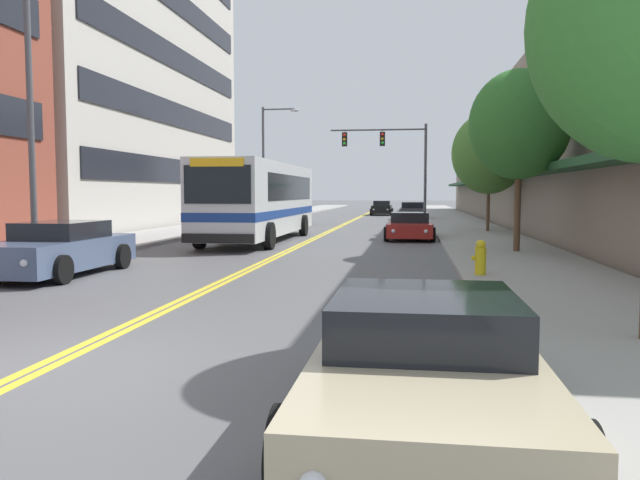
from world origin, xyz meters
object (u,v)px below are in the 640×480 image
car_black_moving_lead (382,208)px  street_tree_right_mid (519,125)px  car_beige_parked_right_foreground (425,368)px  car_dark_grey_parked_right_mid (412,211)px  car_red_parked_right_far (410,227)px  street_lamp_left_far (269,154)px  city_bus (261,198)px  traffic_signal_mast (393,153)px  car_silver_parked_left_mid (278,214)px  street_lamp_left_near (44,99)px  car_slate_blue_parked_left_far (59,250)px  fire_hydrant (480,257)px  street_tree_right_far (489,153)px

car_black_moving_lead → street_tree_right_mid: size_ratio=0.78×
car_beige_parked_right_foreground → car_dark_grey_parked_right_mid: 43.24m
car_red_parked_right_far → street_lamp_left_far: street_lamp_left_far is taller
city_bus → traffic_signal_mast: 16.44m
city_bus → car_silver_parked_left_mid: 14.01m
car_dark_grey_parked_right_mid → street_lamp_left_near: (-9.31, -33.78, 3.81)m
car_slate_blue_parked_left_far → street_lamp_left_near: (-0.46, 0.32, 3.80)m
city_bus → fire_hydrant: (8.05, -11.21, -1.31)m
car_red_parked_right_far → car_black_moving_lead: car_black_moving_lead is taller
car_dark_grey_parked_right_mid → traffic_signal_mast: 8.19m
car_dark_grey_parked_right_mid → street_tree_right_far: street_tree_right_far is taller
street_tree_right_far → street_tree_right_mid: bearing=-91.9°
traffic_signal_mast → street_tree_right_mid: size_ratio=1.10×
car_silver_parked_left_mid → street_lamp_left_far: 3.97m
city_bus → car_dark_grey_parked_right_mid: bearing=73.7°
city_bus → street_tree_right_far: size_ratio=2.01×
car_dark_grey_parked_right_mid → car_black_moving_lead: size_ratio=0.90×
car_dark_grey_parked_right_mid → fire_hydrant: size_ratio=5.05×
car_black_moving_lead → street_lamp_left_far: (-6.57, -17.65, 3.94)m
car_slate_blue_parked_left_far → car_black_moving_lead: size_ratio=1.06×
car_beige_parked_right_foreground → car_red_parked_right_far: size_ratio=0.99×
car_red_parked_right_far → street_tree_right_mid: size_ratio=0.73×
car_slate_blue_parked_left_far → car_beige_parked_right_foreground: car_slate_blue_parked_left_far is taller
street_lamp_left_far → car_red_parked_right_far: bearing=-52.9°
car_black_moving_lead → city_bus: bearing=-96.8°
street_lamp_left_near → street_tree_right_far: street_lamp_left_near is taller
car_black_moving_lead → street_lamp_left_far: street_lamp_left_far is taller
city_bus → street_tree_right_far: (10.27, 6.20, 2.19)m
car_black_moving_lead → traffic_signal_mast: 16.64m
street_lamp_left_near → fire_hydrant: size_ratio=8.89×
city_bus → street_lamp_left_near: street_lamp_left_near is taller
fire_hydrant → car_dark_grey_parked_right_mid: bearing=92.6°
street_lamp_left_far → street_tree_right_mid: size_ratio=1.28×
car_slate_blue_parked_left_far → street_lamp_left_near: bearing=145.4°
street_tree_right_mid → fire_hydrant: size_ratio=7.23×
city_bus → street_lamp_left_near: bearing=-103.7°
fire_hydrant → car_beige_parked_right_foreground: bearing=-98.8°
car_dark_grey_parked_right_mid → car_red_parked_right_far: size_ratio=0.96×
car_silver_parked_left_mid → traffic_signal_mast: 8.55m
car_dark_grey_parked_right_mid → car_black_moving_lead: 9.50m
car_slate_blue_parked_left_far → car_beige_parked_right_foreground: (8.89, -9.15, -0.07)m
car_slate_blue_parked_left_far → street_lamp_left_far: bearing=91.1°
street_lamp_left_far → car_beige_parked_right_foreground: bearing=-74.8°
city_bus → car_black_moving_lead: 31.67m
street_lamp_left_far → car_silver_parked_left_mid: bearing=0.6°
car_silver_parked_left_mid → fire_hydrant: (10.27, -24.99, -0.09)m
fire_hydrant → street_tree_right_mid: bearing=73.7°
car_red_parked_right_far → street_lamp_left_near: 16.42m
street_lamp_left_far → street_tree_right_far: bearing=-30.0°
car_red_parked_right_far → street_tree_right_mid: (3.53, -6.53, 3.73)m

